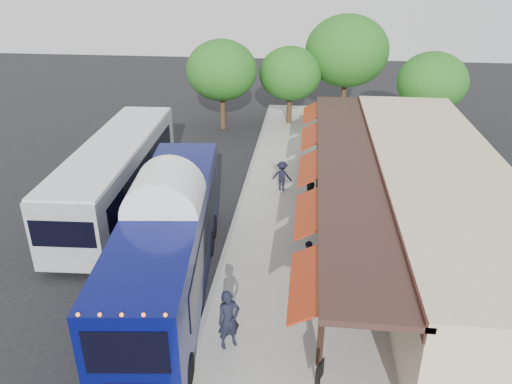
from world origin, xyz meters
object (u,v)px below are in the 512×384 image
at_px(ped_a, 229,320).
at_px(ped_c, 309,261).
at_px(sign_board, 319,373).
at_px(ped_b, 309,201).
at_px(coach_bus, 169,241).
at_px(ped_d, 282,176).
at_px(city_bus, 117,172).

relative_size(ped_a, ped_c, 1.17).
bearing_deg(ped_c, sign_board, 54.12).
bearing_deg(ped_c, ped_a, 17.47).
distance_m(ped_b, sign_board, 9.93).
relative_size(coach_bus, ped_a, 6.12).
bearing_deg(ped_b, sign_board, 75.17).
xyz_separation_m(coach_bus, ped_c, (4.85, 0.86, -1.03)).
bearing_deg(ped_d, ped_b, 124.61).
xyz_separation_m(ped_c, sign_board, (0.36, -5.22, -0.10)).
relative_size(coach_bus, ped_c, 7.13).
bearing_deg(coach_bus, sign_board, -45.83).
distance_m(ped_a, ped_d, 11.44).
height_order(coach_bus, ped_d, coach_bus).
height_order(city_bus, ped_c, city_bus).
bearing_deg(ped_c, ped_b, -129.01).
distance_m(coach_bus, sign_board, 6.89).
bearing_deg(city_bus, ped_c, -33.13).
relative_size(city_bus, ped_c, 7.33).
distance_m(city_bus, ped_b, 8.99).
bearing_deg(ped_a, sign_board, -62.80).
bearing_deg(sign_board, ped_a, 173.85).
height_order(ped_a, ped_b, ped_a).
bearing_deg(coach_bus, ped_b, 43.38).
distance_m(ped_a, sign_board, 3.14).
bearing_deg(sign_board, ped_b, 116.96).
distance_m(ped_c, sign_board, 5.23).
xyz_separation_m(coach_bus, ped_a, (2.52, -2.77, -0.90)).
bearing_deg(ped_b, ped_a, 57.50).
height_order(coach_bus, city_bus, coach_bus).
bearing_deg(ped_a, ped_c, 25.14).
xyz_separation_m(coach_bus, ped_d, (3.42, 8.64, -1.10)).
relative_size(ped_a, sign_board, 1.79).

